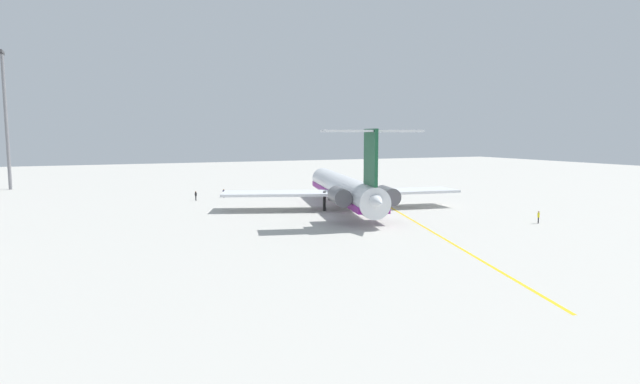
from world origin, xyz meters
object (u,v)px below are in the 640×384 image
object	(u,v)px
ground_crew_portside	(539,215)
light_mast	(6,115)
safety_cone_nose	(405,190)
ground_crew_near_tail	(224,192)
ground_crew_near_nose	(196,195)
main_jetliner	(345,189)

from	to	relation	value
ground_crew_portside	light_mast	distance (m)	106.42
safety_cone_nose	ground_crew_near_tail	bearing A→B (deg)	82.91
ground_crew_near_tail	light_mast	world-z (taller)	light_mast
ground_crew_near_nose	ground_crew_portside	bearing A→B (deg)	86.61
ground_crew_near_tail	safety_cone_nose	bearing A→B (deg)	-79.05
ground_crew_near_tail	light_mast	size ratio (longest dim) A/B	0.06
safety_cone_nose	light_mast	bearing A→B (deg)	63.53
main_jetliner	ground_crew_near_nose	bearing A→B (deg)	55.46
safety_cone_nose	light_mast	size ratio (longest dim) A/B	0.02
main_jetliner	ground_crew_near_tail	bearing A→B (deg)	43.63
ground_crew_near_nose	main_jetliner	bearing A→B (deg)	86.85
ground_crew_near_tail	safety_cone_nose	world-z (taller)	ground_crew_near_tail
ground_crew_portside	main_jetliner	bearing A→B (deg)	17.37
ground_crew_near_nose	safety_cone_nose	bearing A→B (deg)	132.22
main_jetliner	light_mast	bearing A→B (deg)	56.65
ground_crew_near_nose	ground_crew_near_tail	distance (m)	5.99
main_jetliner	safety_cone_nose	xyz separation A→B (m)	(19.23, -23.67, -3.15)
ground_crew_near_nose	light_mast	bearing A→B (deg)	-91.25
ground_crew_near_nose	ground_crew_portside	xyz separation A→B (m)	(-42.95, -37.42, 0.02)
ground_crew_near_tail	light_mast	xyz separation A→B (m)	(33.17, 38.75, 14.87)
safety_cone_nose	ground_crew_portside	bearing A→B (deg)	172.49
safety_cone_nose	ground_crew_near_nose	bearing A→B (deg)	86.67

